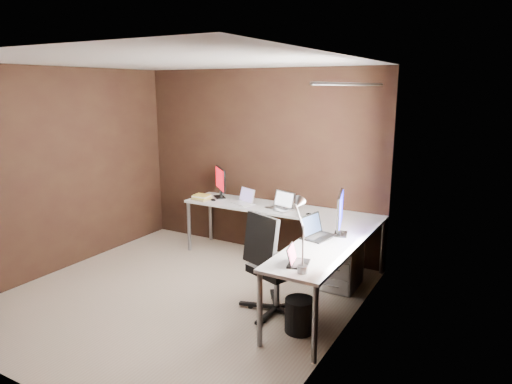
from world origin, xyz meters
TOP-DOWN VIEW (x-y plane):
  - room at (0.34, 0.07)m, footprint 3.60×3.60m
  - desk at (0.84, 1.04)m, footprint 2.65×2.25m
  - drawer_pedestal at (1.43, 1.15)m, footprint 0.42×0.50m
  - monitor_left at (-0.50, 1.59)m, footprint 0.37×0.35m
  - monitor_right at (1.52, 0.83)m, footprint 0.20×0.53m
  - laptop_white at (-0.05, 1.47)m, footprint 0.35×0.30m
  - laptop_silver at (0.51, 1.46)m, footprint 0.38×0.32m
  - laptop_black_big at (1.33, 0.63)m, footprint 0.31×0.39m
  - laptop_black_small at (1.46, -0.15)m, footprint 0.23×0.28m
  - book_stack at (-0.65, 1.35)m, footprint 0.26×0.22m
  - mouse_left at (-0.47, 1.36)m, footprint 0.09×0.07m
  - mouse_corner at (0.95, 1.34)m, footprint 0.10×0.07m
  - desk_lamp at (1.52, -0.24)m, footprint 0.20×0.23m
  - office_chair at (1.06, 0.21)m, footprint 0.60×0.63m
  - wastebasket at (1.44, -0.01)m, footprint 0.33×0.33m

SIDE VIEW (x-z plane):
  - wastebasket at x=1.44m, z-range 0.00..0.32m
  - drawer_pedestal at x=1.43m, z-range 0.00..0.60m
  - office_chair at x=1.06m, z-range -0.22..0.84m
  - desk at x=0.84m, z-range 0.31..1.04m
  - mouse_left at x=-0.47m, z-range 0.73..0.76m
  - mouse_corner at x=0.95m, z-range 0.73..0.76m
  - book_stack at x=-0.65m, z-range 0.73..0.80m
  - laptop_black_small at x=1.46m, z-range 0.68..0.85m
  - laptop_white at x=-0.05m, z-range 0.68..0.87m
  - laptop_silver at x=0.51m, z-range 0.67..0.89m
  - laptop_black_big at x=1.33m, z-range 0.67..0.90m
  - monitor_left at x=-0.50m, z-range 0.76..1.18m
  - monitor_right at x=1.52m, z-range 0.76..1.21m
  - desk_lamp at x=1.52m, z-range 0.81..1.45m
  - room at x=0.34m, z-range 0.03..2.53m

